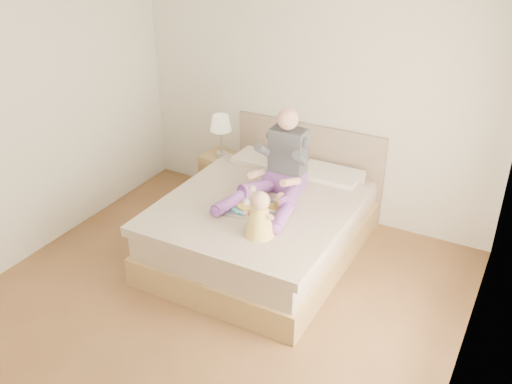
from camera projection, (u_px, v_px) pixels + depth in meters
The scene contains 7 objects.
room at pixel (209, 152), 4.16m from camera, with size 4.02×4.22×2.71m.
bed at pixel (266, 222), 5.59m from camera, with size 1.70×2.18×1.00m.
nightstand at pixel (222, 175), 6.66m from camera, with size 0.46×0.42×0.50m.
lamp at pixel (221, 125), 6.35m from camera, with size 0.24×0.24×0.49m.
adult at pixel (279, 170), 5.37m from camera, with size 0.72×1.00×0.84m.
tray at pixel (257, 208), 5.18m from camera, with size 0.52×0.44×0.13m.
baby at pixel (260, 217), 4.76m from camera, with size 0.27×0.37×0.41m.
Camera 1 is at (2.20, -3.17, 3.20)m, focal length 40.00 mm.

